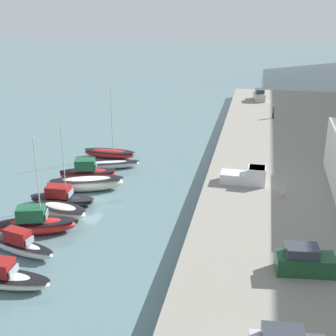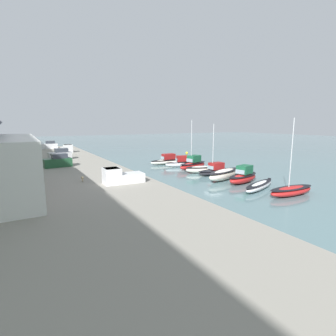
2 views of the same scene
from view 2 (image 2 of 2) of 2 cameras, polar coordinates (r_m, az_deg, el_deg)
name	(u,v)px [view 2 (image 2 of 2)]	position (r m, az deg, el deg)	size (l,w,h in m)	color
ground_plane	(214,178)	(42.86, 9.97, -2.21)	(320.00, 320.00, 0.00)	slate
quay_promenade	(34,194)	(33.21, -27.18, -5.10)	(107.43, 27.08, 1.76)	gray
moored_boat_0	(291,191)	(35.54, 25.26, -4.46)	(2.23, 7.15, 9.38)	red
moored_boat_1	(259,186)	(37.07, 19.27, -3.65)	(4.12, 7.98, 0.98)	white
moored_boat_2	(243,177)	(40.44, 16.08, -1.79)	(3.86, 7.03, 2.59)	red
moored_boat_3	(224,174)	(41.88, 12.14, -1.33)	(4.68, 8.42, 1.67)	white
moored_boat_4	(215,170)	(45.69, 10.19, -0.52)	(2.58, 7.05, 8.64)	black
moored_boat_5	(201,169)	(47.07, 7.21, -0.24)	(3.54, 6.16, 1.24)	white
moored_boat_6	(193,164)	(50.42, 5.48, 0.83)	(4.27, 7.62, 9.28)	red
moored_boat_7	(181,163)	(53.17, 2.85, 1.13)	(3.00, 6.72, 2.27)	silver
moored_boat_8	(167,160)	(56.66, -0.15, 1.66)	(2.12, 7.97, 2.21)	white
parked_car_0	(58,161)	(45.86, -22.82, 1.35)	(2.26, 4.37, 2.16)	#1E4C2D
parked_car_2	(49,145)	(79.88, -24.40, 4.52)	(1.81, 4.20, 2.16)	silver
parked_car_3	(60,155)	(55.30, -22.41, 2.69)	(2.17, 4.34, 2.16)	#B7B7BC
pickup_truck_0	(120,176)	(31.35, -10.39, -1.81)	(2.08, 4.77, 1.90)	silver
pickup_truck_1	(67,149)	(68.92, -21.13, 3.95)	(4.87, 2.32, 1.90)	silver
dog_on_quay	(82,178)	(33.42, -18.14, -2.05)	(0.88, 0.54, 0.68)	tan
mooring_buoy_0	(164,155)	(70.74, -0.84, 2.91)	(0.66, 0.66, 0.66)	red
mooring_buoy_1	(187,153)	(74.96, 4.10, 3.29)	(0.70, 0.70, 0.70)	yellow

